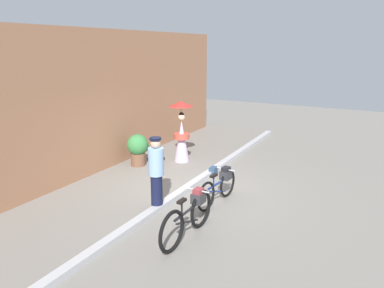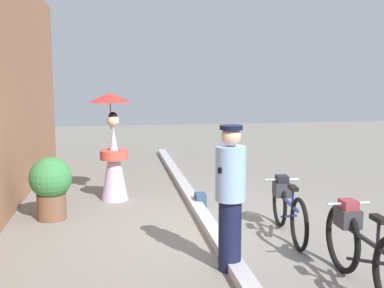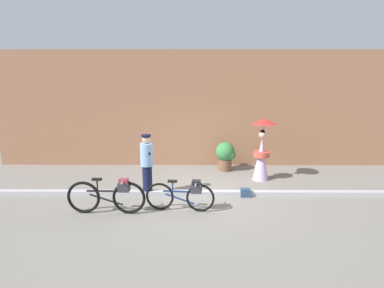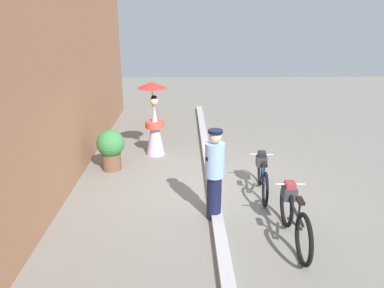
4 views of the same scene
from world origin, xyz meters
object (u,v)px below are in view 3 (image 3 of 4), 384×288
at_px(bicycle_near_officer, 184,194).
at_px(person_with_parasol, 262,150).
at_px(person_officer, 147,163).
at_px(potted_plant_by_door, 226,155).
at_px(backpack_on_pavement, 245,192).
at_px(bicycle_far_side, 109,195).

relative_size(bicycle_near_officer, person_with_parasol, 0.87).
distance_m(person_officer, potted_plant_by_door, 3.24).
bearing_deg(person_with_parasol, person_officer, -158.84).
bearing_deg(bicycle_near_officer, person_officer, 133.64).
xyz_separation_m(potted_plant_by_door, backpack_on_pavement, (0.31, -2.38, -0.43)).
height_order(bicycle_near_officer, bicycle_far_side, bicycle_far_side).
distance_m(bicycle_near_officer, bicycle_far_side, 1.75).
height_order(person_officer, backpack_on_pavement, person_officer).
xyz_separation_m(person_with_parasol, backpack_on_pavement, (-0.70, -1.44, -0.81)).
distance_m(bicycle_near_officer, backpack_on_pavement, 1.88).
xyz_separation_m(bicycle_near_officer, potted_plant_by_door, (1.32, 3.30, 0.14)).
bearing_deg(person_officer, backpack_on_pavement, -3.32).
distance_m(bicycle_near_officer, person_with_parasol, 3.34).
height_order(person_officer, person_with_parasol, person_with_parasol).
distance_m(bicycle_far_side, potted_plant_by_door, 4.61).
distance_m(person_with_parasol, backpack_on_pavement, 1.80).
xyz_separation_m(bicycle_far_side, person_with_parasol, (4.06, 2.51, 0.48)).
bearing_deg(person_officer, potted_plant_by_door, 43.76).
height_order(bicycle_near_officer, person_officer, person_officer).
bearing_deg(bicycle_far_side, person_officer, 59.27).
height_order(bicycle_far_side, person_officer, person_officer).
bearing_deg(bicycle_near_officer, bicycle_far_side, -174.86).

